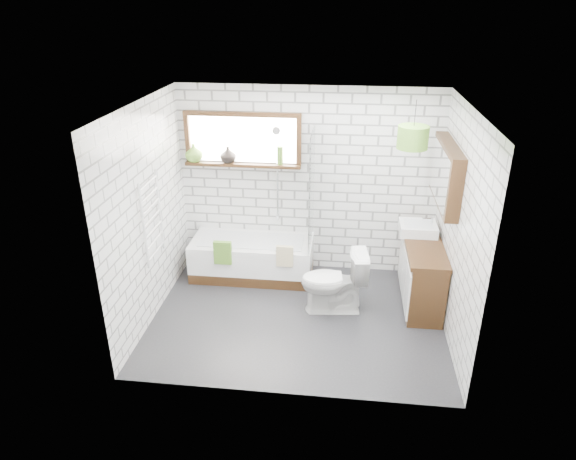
# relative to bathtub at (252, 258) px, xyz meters

# --- Properties ---
(floor) EXTENTS (3.40, 2.60, 0.01)m
(floor) POSITION_rel_bathtub_xyz_m (0.71, -0.95, -0.27)
(floor) COLOR black
(floor) RESTS_ON ground
(ceiling) EXTENTS (3.40, 2.60, 0.01)m
(ceiling) POSITION_rel_bathtub_xyz_m (0.71, -0.95, 2.24)
(ceiling) COLOR white
(ceiling) RESTS_ON ground
(wall_back) EXTENTS (3.40, 0.01, 2.50)m
(wall_back) POSITION_rel_bathtub_xyz_m (0.71, 0.36, 0.99)
(wall_back) COLOR white
(wall_back) RESTS_ON ground
(wall_front) EXTENTS (3.40, 0.01, 2.50)m
(wall_front) POSITION_rel_bathtub_xyz_m (0.71, -2.25, 0.99)
(wall_front) COLOR white
(wall_front) RESTS_ON ground
(wall_left) EXTENTS (0.01, 2.60, 2.50)m
(wall_left) POSITION_rel_bathtub_xyz_m (-1.00, -0.95, 0.99)
(wall_left) COLOR white
(wall_left) RESTS_ON ground
(wall_right) EXTENTS (0.01, 2.60, 2.50)m
(wall_right) POSITION_rel_bathtub_xyz_m (2.41, -0.95, 0.99)
(wall_right) COLOR white
(wall_right) RESTS_ON ground
(window) EXTENTS (1.52, 0.16, 0.68)m
(window) POSITION_rel_bathtub_xyz_m (-0.14, 0.31, 1.54)
(window) COLOR black
(window) RESTS_ON wall_back
(towel_radiator) EXTENTS (0.06, 0.52, 1.00)m
(towel_radiator) POSITION_rel_bathtub_xyz_m (-0.95, -0.95, 0.94)
(towel_radiator) COLOR white
(towel_radiator) RESTS_ON wall_left
(mirror_cabinet) EXTENTS (0.16, 1.20, 0.70)m
(mirror_cabinet) POSITION_rel_bathtub_xyz_m (2.33, -0.35, 1.39)
(mirror_cabinet) COLOR black
(mirror_cabinet) RESTS_ON wall_right
(shower_riser) EXTENTS (0.02, 0.02, 1.30)m
(shower_riser) POSITION_rel_bathtub_xyz_m (0.31, 0.31, 1.09)
(shower_riser) COLOR silver
(shower_riser) RESTS_ON wall_back
(bathtub) EXTENTS (1.61, 0.71, 0.52)m
(bathtub) POSITION_rel_bathtub_xyz_m (0.00, 0.00, 0.00)
(bathtub) COLOR white
(bathtub) RESTS_ON floor
(shower_screen) EXTENTS (0.02, 0.72, 1.50)m
(shower_screen) POSITION_rel_bathtub_xyz_m (0.78, 0.00, 1.01)
(shower_screen) COLOR white
(shower_screen) RESTS_ON bathtub
(towel_green) EXTENTS (0.23, 0.06, 0.31)m
(towel_green) POSITION_rel_bathtub_xyz_m (-0.31, -0.35, 0.24)
(towel_green) COLOR #4F8126
(towel_green) RESTS_ON bathtub
(towel_beige) EXTENTS (0.21, 0.05, 0.28)m
(towel_beige) POSITION_rel_bathtub_xyz_m (0.49, -0.35, 0.24)
(towel_beige) COLOR tan
(towel_beige) RESTS_ON bathtub
(vanity) EXTENTS (0.44, 1.37, 0.78)m
(vanity) POSITION_rel_bathtub_xyz_m (2.19, -0.34, 0.13)
(vanity) COLOR black
(vanity) RESTS_ON floor
(basin) EXTENTS (0.45, 0.39, 0.13)m
(basin) POSITION_rel_bathtub_xyz_m (2.13, -0.08, 0.59)
(basin) COLOR white
(basin) RESTS_ON vanity
(tap) EXTENTS (0.04, 0.04, 0.17)m
(tap) POSITION_rel_bathtub_xyz_m (2.29, -0.08, 0.66)
(tap) COLOR silver
(tap) RESTS_ON vanity
(toilet) EXTENTS (0.53, 0.82, 0.79)m
(toilet) POSITION_rel_bathtub_xyz_m (1.12, -0.73, 0.13)
(toilet) COLOR white
(toilet) RESTS_ON floor
(vase_olive) EXTENTS (0.30, 0.30, 0.24)m
(vase_olive) POSITION_rel_bathtub_xyz_m (-0.79, 0.28, 1.34)
(vase_olive) COLOR #568629
(vase_olive) RESTS_ON window
(vase_dark) EXTENTS (0.27, 0.27, 0.21)m
(vase_dark) POSITION_rel_bathtub_xyz_m (-0.34, 0.28, 1.33)
(vase_dark) COLOR black
(vase_dark) RESTS_ON window
(bottle) EXTENTS (0.08, 0.08, 0.23)m
(bottle) POSITION_rel_bathtub_xyz_m (0.35, 0.28, 1.34)
(bottle) COLOR #568629
(bottle) RESTS_ON window
(pendant) EXTENTS (0.34, 0.34, 0.25)m
(pendant) POSITION_rel_bathtub_xyz_m (1.90, -0.49, 1.84)
(pendant) COLOR #4F8126
(pendant) RESTS_ON ceiling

